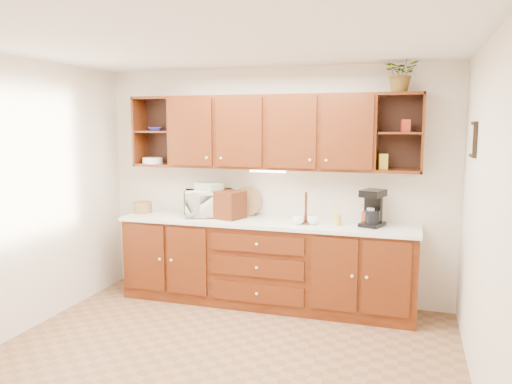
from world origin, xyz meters
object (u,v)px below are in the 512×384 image
Objects in this scene: bread_box at (224,204)px; coffee_maker at (373,208)px; potted_plant at (402,73)px; microwave at (209,203)px.

bread_box is 1.62m from coffee_maker.
coffee_maker is at bearing -167.91° from potted_plant.
microwave is 0.20m from bread_box.
bread_box is at bearing -159.84° from coffee_maker.
potted_plant is (2.04, 0.05, 1.38)m from microwave.
bread_box is 2.31m from potted_plant.
microwave is at bearing -178.72° from potted_plant.
coffee_maker reaches higher than bread_box.
bread_box is 1.16× the size of coffee_maker.
potted_plant is (0.23, 0.05, 1.35)m from coffee_maker.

